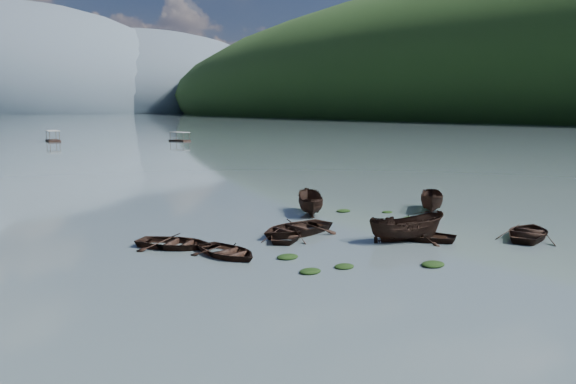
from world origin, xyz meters
TOP-DOWN VIEW (x-y plane):
  - ground_plane at (0.00, 0.00)m, footprint 2400.00×2400.00m
  - haze_mtn_c at (140.00, 900.00)m, footprint 520.00×520.00m
  - haze_mtn_d at (320.00, 900.00)m, footprint 520.00×520.00m
  - rowboat_0 at (-7.57, 6.69)m, footprint 3.37×4.34m
  - rowboat_1 at (-2.83, 8.12)m, footprint 4.61×4.62m
  - rowboat_2 at (2.39, 3.71)m, footprint 4.97×3.15m
  - rowboat_3 at (3.27, 3.53)m, footprint 4.57×5.00m
  - rowboat_4 at (8.84, 0.10)m, footprint 5.58×4.91m
  - rowboat_5 at (11.04, 9.17)m, footprint 4.44×4.12m
  - rowboat_6 at (-9.04, 9.92)m, footprint 5.10×5.29m
  - rowboat_7 at (-1.78, 8.77)m, footprint 5.61×4.38m
  - rowboat_8 at (2.96, 13.45)m, footprint 3.92×4.80m
  - weed_clump_0 at (-4.10, 1.64)m, footprint 1.02×0.83m
  - weed_clump_1 at (-5.92, 1.93)m, footprint 1.07×0.86m
  - weed_clump_2 at (-0.43, -0.62)m, footprint 1.23×0.98m
  - weed_clump_3 at (7.77, 10.50)m, footprint 0.82×0.69m
  - weed_clump_4 at (7.32, 7.97)m, footprint 1.02×0.81m
  - weed_clump_5 at (-5.31, 4.57)m, footprint 1.15×0.93m
  - weed_clump_6 at (0.15, 10.14)m, footprint 0.96×0.80m
  - weed_clump_7 at (5.39, 12.60)m, footprint 1.11×0.89m
  - pontoon_centre at (8.93, 115.52)m, footprint 3.09×6.29m
  - pontoon_right at (32.30, 99.46)m, footprint 3.42×5.56m

SIDE VIEW (x-z plane):
  - ground_plane at x=0.00m, z-range 0.00..0.00m
  - haze_mtn_c at x=140.00m, z-range -130.00..130.00m
  - haze_mtn_d at x=320.00m, z-range -110.00..110.00m
  - rowboat_0 at x=-7.57m, z-range -0.41..0.41m
  - rowboat_1 at x=-2.83m, z-range -0.39..0.39m
  - rowboat_2 at x=2.39m, z-range -0.90..0.90m
  - rowboat_3 at x=3.27m, z-range -0.42..0.42m
  - rowboat_4 at x=8.84m, z-range -0.48..0.48m
  - rowboat_5 at x=11.04m, z-range -0.85..0.85m
  - rowboat_6 at x=-9.04m, z-range -0.45..0.45m
  - rowboat_7 at x=-1.78m, z-range -0.53..0.53m
  - rowboat_8 at x=2.96m, z-range -0.89..0.89m
  - weed_clump_0 at x=-4.10m, z-range -0.11..0.11m
  - weed_clump_1 at x=-5.92m, z-range -0.12..0.12m
  - weed_clump_2 at x=-0.43m, z-range -0.13..0.13m
  - weed_clump_3 at x=7.77m, z-range -0.09..0.09m
  - weed_clump_4 at x=7.32m, z-range -0.11..0.11m
  - weed_clump_5 at x=-5.31m, z-range -0.12..0.12m
  - weed_clump_6 at x=0.15m, z-range -0.10..0.10m
  - weed_clump_7 at x=5.39m, z-range -0.12..0.12m
  - pontoon_centre at x=8.93m, z-range -1.16..1.16m
  - pontoon_right at x=32.30m, z-range -0.99..0.99m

